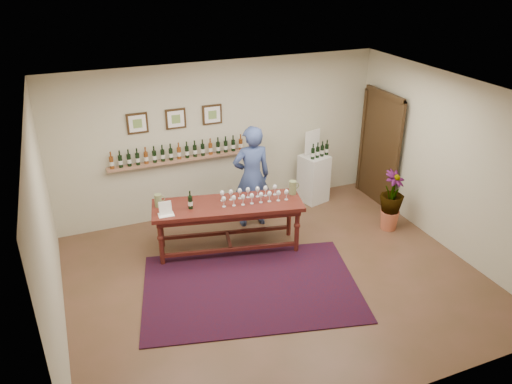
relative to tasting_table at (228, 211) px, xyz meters
name	(u,v)px	position (x,y,z in m)	size (l,w,h in m)	color
ground	(276,279)	(0.38, -1.07, -0.72)	(6.00, 6.00, 0.00)	brown
room_shell	(340,149)	(2.49, 0.79, 0.40)	(6.00, 6.00, 6.00)	beige
rug	(251,287)	(-0.05, -1.13, -0.71)	(3.11, 2.08, 0.02)	#430C14
tasting_table	(228,211)	(0.00, 0.00, 0.00)	(2.49, 1.24, 0.84)	#451611
table_glasses	(250,195)	(0.37, -0.04, 0.22)	(1.36, 0.31, 0.19)	silver
table_bottles	(190,199)	(-0.58, 0.10, 0.27)	(0.26, 0.15, 0.28)	black
pitcher_left	(158,200)	(-1.03, 0.31, 0.23)	(0.13, 0.13, 0.21)	olive
pitcher_right	(293,188)	(1.11, -0.07, 0.24)	(0.15, 0.15, 0.23)	olive
menu_card	(165,208)	(-0.99, 0.02, 0.23)	(0.23, 0.17, 0.21)	white
display_pedestal	(313,178)	(2.13, 1.08, -0.25)	(0.47, 0.47, 0.93)	white
pedestal_bottles	(320,149)	(2.20, 1.01, 0.38)	(0.32, 0.08, 0.32)	black
info_sign	(312,142)	(2.13, 1.19, 0.47)	(0.36, 0.02, 0.50)	white
potted_plant	(392,201)	(2.85, -0.43, -0.17)	(0.67, 0.67, 0.95)	#C05F40
person	(252,177)	(0.67, 0.65, 0.21)	(0.67, 0.44, 1.85)	#36487F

